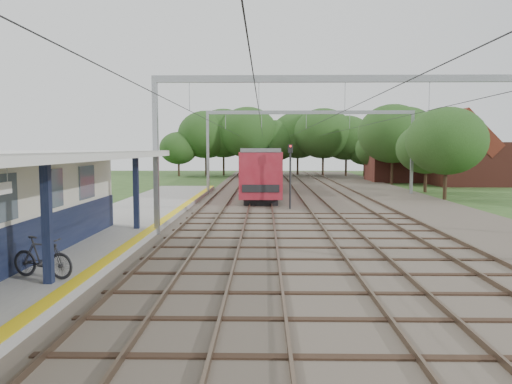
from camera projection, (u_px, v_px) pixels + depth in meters
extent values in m
cube|color=#473D33|center=(322.00, 200.00, 36.84)|extent=(18.00, 90.00, 0.10)
cube|color=gray|center=(93.00, 236.00, 21.09)|extent=(5.00, 52.00, 0.35)
cube|color=yellow|center=(146.00, 232.00, 21.03)|extent=(0.45, 52.00, 0.01)
cube|color=black|center=(15.00, 249.00, 14.03)|extent=(0.06, 18.00, 1.40)
cube|color=slate|center=(13.00, 196.00, 13.90)|extent=(0.05, 16.00, 1.30)
cube|color=black|center=(47.00, 223.00, 12.94)|extent=(0.22, 0.22, 3.20)
cube|color=black|center=(136.00, 192.00, 21.90)|extent=(0.22, 0.22, 3.20)
cube|color=white|center=(1.00, 189.00, 10.85)|extent=(0.06, 0.85, 0.26)
cube|color=brown|center=(211.00, 198.00, 36.97)|extent=(0.07, 88.00, 0.15)
cube|color=brown|center=(230.00, 198.00, 36.94)|extent=(0.07, 88.00, 0.15)
cube|color=brown|center=(251.00, 198.00, 36.92)|extent=(0.07, 88.00, 0.15)
cube|color=brown|center=(271.00, 199.00, 36.89)|extent=(0.07, 88.00, 0.15)
cube|color=brown|center=(301.00, 199.00, 36.85)|extent=(0.07, 88.00, 0.15)
cube|color=brown|center=(321.00, 199.00, 36.83)|extent=(0.07, 88.00, 0.15)
cube|color=brown|center=(350.00, 199.00, 36.79)|extent=(0.07, 88.00, 0.15)
cube|color=brown|center=(370.00, 199.00, 36.76)|extent=(0.07, 88.00, 0.15)
cube|color=gray|center=(156.00, 157.00, 21.75)|extent=(0.22, 0.22, 7.00)
cube|color=gray|center=(352.00, 79.00, 21.31)|extent=(17.00, 0.20, 0.30)
cube|color=gray|center=(208.00, 153.00, 41.67)|extent=(0.22, 0.22, 7.00)
cube|color=gray|center=(412.00, 153.00, 41.38)|extent=(0.22, 0.22, 7.00)
cube|color=gray|center=(310.00, 112.00, 41.23)|extent=(17.00, 0.20, 0.30)
cylinder|color=black|center=(220.00, 126.00, 36.49)|extent=(0.02, 88.00, 0.02)
cylinder|color=black|center=(261.00, 126.00, 36.44)|extent=(0.02, 88.00, 0.02)
cylinder|color=black|center=(312.00, 126.00, 36.37)|extent=(0.02, 88.00, 0.02)
cylinder|color=black|center=(361.00, 126.00, 36.31)|extent=(0.02, 88.00, 0.02)
cylinder|color=#382619|center=(193.00, 166.00, 67.83)|extent=(0.28, 0.28, 2.88)
ellipsoid|color=#204117|center=(193.00, 140.00, 67.53)|extent=(6.72, 6.72, 5.76)
cylinder|color=#382619|center=(238.00, 167.00, 69.74)|extent=(0.28, 0.28, 2.52)
ellipsoid|color=#204117|center=(238.00, 145.00, 69.47)|extent=(5.88, 5.88, 5.04)
cylinder|color=#382619|center=(281.00, 165.00, 66.61)|extent=(0.28, 0.28, 3.24)
ellipsoid|color=#204117|center=(282.00, 136.00, 66.27)|extent=(7.56, 7.56, 6.48)
cylinder|color=#382619|center=(325.00, 167.00, 68.53)|extent=(0.28, 0.28, 2.70)
ellipsoid|color=#204117|center=(325.00, 143.00, 68.24)|extent=(6.30, 6.30, 5.40)
cylinder|color=#382619|center=(430.00, 178.00, 44.52)|extent=(0.28, 0.28, 2.52)
ellipsoid|color=#204117|center=(431.00, 143.00, 44.25)|extent=(5.88, 5.88, 5.04)
cylinder|color=#382619|center=(390.00, 169.00, 60.43)|extent=(0.28, 0.28, 2.88)
ellipsoid|color=#204117|center=(391.00, 139.00, 60.12)|extent=(6.72, 6.72, 5.76)
cube|color=brown|center=(467.00, 164.00, 52.29)|extent=(7.00, 6.00, 4.50)
cube|color=#5E2217|center=(468.00, 134.00, 52.01)|extent=(4.99, 6.12, 4.99)
cube|color=brown|center=(403.00, 160.00, 58.33)|extent=(8.00, 6.00, 5.00)
cube|color=#5E2217|center=(404.00, 131.00, 58.03)|extent=(5.52, 6.12, 5.52)
imported|color=black|center=(42.00, 257.00, 13.55)|extent=(1.98, 1.04, 1.15)
cube|color=black|center=(262.00, 192.00, 40.96)|extent=(2.27, 16.22, 0.44)
cube|color=maroon|center=(262.00, 170.00, 40.80)|extent=(2.84, 17.63, 3.08)
cube|color=black|center=(262.00, 166.00, 40.77)|extent=(2.88, 16.22, 0.88)
cube|color=slate|center=(262.00, 150.00, 40.66)|extent=(2.61, 17.63, 0.28)
cube|color=black|center=(262.00, 178.00, 59.11)|extent=(2.27, 16.22, 0.44)
cube|color=maroon|center=(262.00, 164.00, 58.96)|extent=(2.84, 17.63, 3.08)
cube|color=black|center=(263.00, 161.00, 58.93)|extent=(2.88, 16.22, 0.88)
cube|color=slate|center=(263.00, 149.00, 58.82)|extent=(2.61, 17.63, 0.28)
cylinder|color=black|center=(290.00, 180.00, 31.10)|extent=(0.14, 0.14, 3.76)
cube|color=black|center=(290.00, 149.00, 30.93)|extent=(0.31, 0.22, 0.52)
sphere|color=red|center=(290.00, 146.00, 30.81)|extent=(0.13, 0.13, 0.13)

